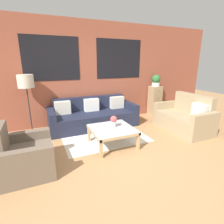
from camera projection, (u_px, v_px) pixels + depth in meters
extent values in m
plane|color=#AD7F51|center=(128.00, 161.00, 3.17)|extent=(16.00, 16.00, 0.00)
cube|color=brown|center=(88.00, 74.00, 4.93)|extent=(8.40, 0.08, 2.80)
cube|color=black|center=(52.00, 59.00, 4.42)|extent=(1.40, 0.01, 1.10)
cube|color=black|center=(119.00, 59.00, 5.14)|extent=(1.40, 0.01, 1.10)
cube|color=silver|center=(103.00, 135.00, 4.25)|extent=(1.92, 1.52, 0.00)
cube|color=#1E2338|center=(95.00, 121.00, 4.71)|extent=(2.02, 0.72, 0.40)
cube|color=#1E2338|center=(90.00, 110.00, 5.04)|extent=(2.02, 0.16, 0.78)
cube|color=#1E2338|center=(52.00, 122.00, 4.33)|extent=(0.16, 0.88, 0.58)
cube|color=#1E2338|center=(129.00, 112.00, 5.17)|extent=(0.16, 0.88, 0.58)
cube|color=beige|center=(63.00, 108.00, 4.55)|extent=(0.40, 0.16, 0.34)
cube|color=white|center=(91.00, 105.00, 4.85)|extent=(0.40, 0.16, 0.34)
cube|color=beige|center=(117.00, 102.00, 5.15)|extent=(0.40, 0.16, 0.34)
cube|color=tan|center=(180.00, 122.00, 4.53)|extent=(0.64, 1.16, 0.42)
cube|color=tan|center=(192.00, 112.00, 4.61)|extent=(0.16, 1.16, 0.92)
cube|color=tan|center=(166.00, 112.00, 5.10)|extent=(0.80, 0.14, 0.62)
cube|color=tan|center=(204.00, 127.00, 3.95)|extent=(0.80, 0.14, 0.62)
cube|color=beige|center=(200.00, 111.00, 4.19)|extent=(0.16, 0.40, 0.34)
cube|color=#6B5B4C|center=(33.00, 159.00, 2.84)|extent=(0.64, 0.59, 0.40)
cube|color=#6B5B4C|center=(2.00, 152.00, 2.63)|extent=(0.16, 0.59, 0.84)
cube|color=#6B5B4C|center=(26.00, 168.00, 2.47)|extent=(0.80, 0.14, 0.56)
cube|color=#6B5B4C|center=(27.00, 146.00, 3.11)|extent=(0.80, 0.14, 0.56)
cube|color=silver|center=(112.00, 128.00, 3.65)|extent=(0.87, 0.87, 0.01)
cube|color=tan|center=(121.00, 137.00, 3.30)|extent=(0.87, 0.05, 0.05)
cube|color=tan|center=(105.00, 124.00, 4.02)|extent=(0.87, 0.05, 0.05)
cube|color=tan|center=(94.00, 133.00, 3.51)|extent=(0.05, 0.87, 0.05)
cube|color=tan|center=(129.00, 127.00, 3.82)|extent=(0.05, 0.87, 0.05)
cube|color=tan|center=(101.00, 149.00, 3.21)|extent=(0.06, 0.06, 0.38)
cube|color=tan|center=(138.00, 141.00, 3.51)|extent=(0.06, 0.06, 0.38)
cube|color=tan|center=(89.00, 133.00, 3.91)|extent=(0.06, 0.06, 0.38)
cube|color=tan|center=(121.00, 128.00, 4.21)|extent=(0.06, 0.06, 0.38)
cylinder|color=#2D2D2D|center=(33.00, 132.00, 4.44)|extent=(0.28, 0.28, 0.02)
cylinder|color=#2D2D2D|center=(30.00, 110.00, 4.28)|extent=(0.03, 0.03, 1.11)
cylinder|color=beige|center=(26.00, 81.00, 4.08)|extent=(0.36, 0.36, 0.31)
cube|color=tan|center=(155.00, 101.00, 5.79)|extent=(0.34, 0.35, 0.96)
sphere|color=#38332D|center=(159.00, 91.00, 5.54)|extent=(0.02, 0.02, 0.02)
sphere|color=#38332D|center=(158.00, 98.00, 5.60)|extent=(0.02, 0.02, 0.02)
sphere|color=#38332D|center=(158.00, 105.00, 5.67)|extent=(0.02, 0.02, 0.02)
sphere|color=#38332D|center=(157.00, 112.00, 5.74)|extent=(0.02, 0.02, 0.02)
cylinder|color=silver|center=(156.00, 84.00, 5.64)|extent=(0.25, 0.25, 0.12)
sphere|color=#2D6B33|center=(156.00, 79.00, 5.59)|extent=(0.27, 0.27, 0.27)
cylinder|color=silver|center=(114.00, 124.00, 3.70)|extent=(0.10, 0.10, 0.12)
sphere|color=#CC4C4C|center=(114.00, 119.00, 3.67)|extent=(0.14, 0.14, 0.14)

